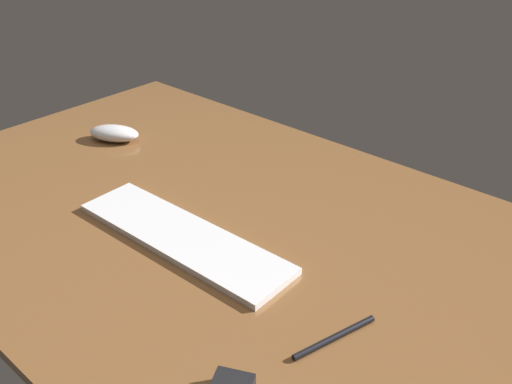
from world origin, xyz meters
The scene contains 4 objects.
desk centered at (0.00, 0.00, 1.00)cm, with size 140.00×84.00×2.00cm, color brown.
keyboard centered at (-1.87, -8.52, 2.61)cm, with size 42.83×11.43×1.21cm, color white.
computer_mouse centered at (-44.40, 8.43, 3.79)cm, with size 11.98×6.12×3.59cm, color silver.
pen centered at (31.49, -10.66, 2.45)cm, with size 0.91×0.91×13.89cm, color black.
Camera 1 is at (60.90, -59.99, 58.23)cm, focal length 39.51 mm.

